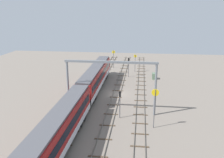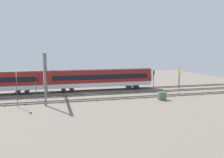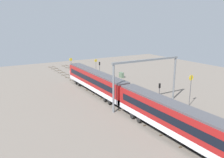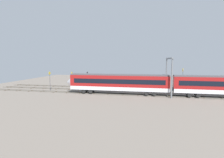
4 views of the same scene
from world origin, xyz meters
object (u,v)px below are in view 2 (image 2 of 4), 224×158
overhead_gantry (45,65)px  speed_sign_near_foreground (179,74)px  train (48,81)px  signal_light_trackside_approach (36,84)px  signal_light_trackside_departure (154,79)px  speed_sign_mid_trackside (17,83)px  relay_cabinet (162,96)px  speed_sign_far_trackside (180,79)px

overhead_gantry → speed_sign_near_foreground: bearing=5.9°
train → signal_light_trackside_approach: size_ratio=11.15×
speed_sign_near_foreground → overhead_gantry: bearing=-174.1°
overhead_gantry → signal_light_trackside_departure: overhead_gantry is taller
speed_sign_mid_trackside → relay_cabinet: 25.94m
train → signal_light_trackside_departure: (22.06, -6.53, 0.58)m
relay_cabinet → speed_sign_mid_trackside: bearing=177.4°
train → signal_light_trackside_approach: 6.90m
overhead_gantry → speed_sign_near_foreground: overhead_gantry is taller
train → speed_sign_near_foreground: 31.16m
signal_light_trackside_approach → relay_cabinet: bearing=-15.6°
speed_sign_far_trackside → signal_light_trackside_departure: bearing=164.0°
speed_sign_near_foreground → signal_light_trackside_approach: 33.66m
speed_sign_far_trackside → signal_light_trackside_approach: speed_sign_far_trackside is taller
train → relay_cabinet: train is taller
train → signal_light_trackside_departure: signal_light_trackside_departure is taller
signal_light_trackside_departure → speed_sign_near_foreground: bearing=28.6°
speed_sign_far_trackside → speed_sign_near_foreground: bearing=60.3°
speed_sign_near_foreground → speed_sign_mid_trackside: size_ratio=0.87×
signal_light_trackside_departure → speed_sign_mid_trackside: bearing=-168.9°
speed_sign_mid_trackside → signal_light_trackside_approach: (2.71, 5.27, -1.03)m
overhead_gantry → signal_light_trackside_departure: 22.75m
train → speed_sign_mid_trackside: (-4.89, -11.80, 1.33)m
train → speed_sign_far_trackside: (27.42, -8.07, 0.43)m
speed_sign_mid_trackside → signal_light_trackside_departure: (26.95, 5.27, -0.75)m
speed_sign_near_foreground → speed_sign_mid_trackside: (-36.01, -10.19, 0.60)m
overhead_gantry → signal_light_trackside_approach: overhead_gantry is taller
overhead_gantry → speed_sign_mid_trackside: (-4.50, -6.95, -2.49)m
train → overhead_gantry: bearing=-94.6°
overhead_gantry → signal_light_trackside_departure: (22.45, -1.69, -3.24)m
speed_sign_near_foreground → relay_cabinet: speed_sign_near_foreground is taller
overhead_gantry → signal_light_trackside_approach: bearing=-136.7°
relay_cabinet → speed_sign_far_trackside: bearing=36.6°
speed_sign_near_foreground → signal_light_trackside_departure: speed_sign_near_foreground is taller
speed_sign_near_foreground → signal_light_trackside_departure: bearing=-151.4°
speed_sign_near_foreground → signal_light_trackside_approach: bearing=-171.6°
signal_light_trackside_departure → relay_cabinet: size_ratio=3.28×
signal_light_trackside_departure → train: bearing=163.5°
train → overhead_gantry: (-0.39, -4.85, 3.82)m
overhead_gantry → speed_sign_near_foreground: size_ratio=2.88×
signal_light_trackside_departure → relay_cabinet: signal_light_trackside_departure is taller
overhead_gantry → speed_sign_far_trackside: 28.21m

